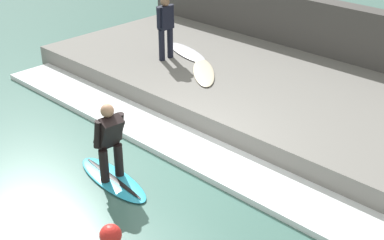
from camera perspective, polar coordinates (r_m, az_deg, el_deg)
The scene contains 10 objects.
ground_plane at distance 9.59m, azimuth -2.05°, elevation -4.70°, with size 28.00×28.00×0.00m, color #426B60.
concrete_ledge at distance 11.71m, azimuth 9.50°, elevation 2.47°, with size 4.40×11.96×0.49m, color slate.
back_wall at distance 13.45m, azimuth 15.81°, elevation 8.04°, with size 0.50×12.56×1.78m, color #474442.
wave_foam_crest at distance 9.88m, azimuth 0.16°, elevation -3.25°, with size 1.08×11.37×0.11m, color white.
surfboard_riding at distance 9.21m, azimuth -8.45°, elevation -6.25°, with size 0.70×1.82×0.07m.
surfer_riding at distance 8.81m, azimuth -8.80°, elevation -1.96°, with size 0.53×0.47×1.37m.
surfer_waiting_near at distance 12.76m, azimuth -2.84°, elevation 10.09°, with size 0.51×0.24×1.49m.
surfboard_waiting_near at distance 13.35m, azimuth -0.53°, elevation 7.24°, with size 0.94×1.70×0.06m.
surfboard_spare at distance 12.13m, azimuth 1.25°, elevation 5.13°, with size 1.50×1.56×0.06m.
marker_buoy at distance 7.81m, azimuth -8.68°, elevation -12.03°, with size 0.32×0.32×0.32m, color red.
Camera 1 is at (-5.63, -5.90, 5.05)m, focal length 50.00 mm.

